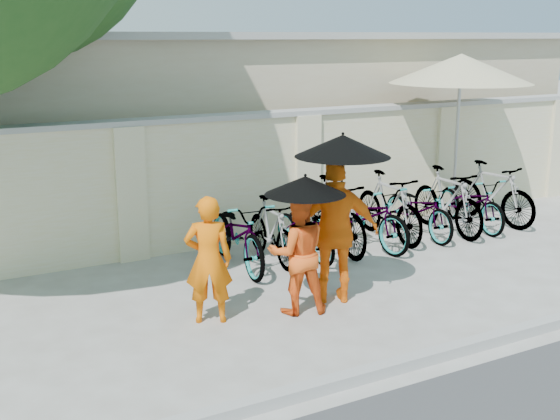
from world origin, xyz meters
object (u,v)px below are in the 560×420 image
monk_right (336,232)px  patio_umbrella (461,71)px  monk_left (208,260)px  monk_center (298,253)px

monk_right → patio_umbrella: bearing=-125.2°
monk_left → patio_umbrella: size_ratio=0.48×
monk_left → monk_center: 1.08m
monk_right → patio_umbrella: size_ratio=0.57×
monk_left → monk_right: monk_right is taller
monk_center → monk_right: (0.60, 0.09, 0.16)m
patio_umbrella → monk_center: bearing=-152.3°
monk_left → monk_right: 1.66m
monk_center → monk_right: size_ratio=0.83×
monk_right → monk_left: bearing=19.4°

